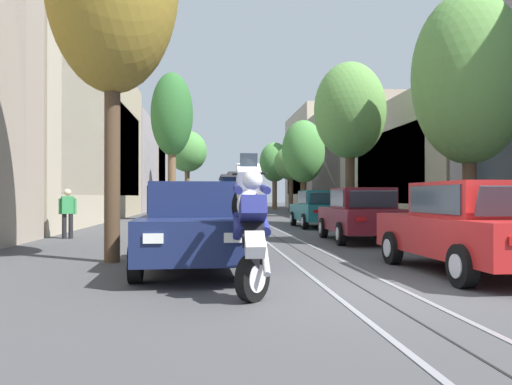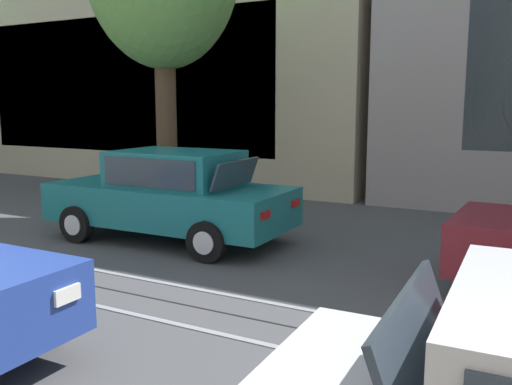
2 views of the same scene
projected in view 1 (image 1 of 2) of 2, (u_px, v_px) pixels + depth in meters
ground_plane at (246, 219)px, 31.04m from camera, size 160.00×160.00×0.00m
trolley_track_rails at (241, 216)px, 34.98m from camera, size 1.14×67.62×0.01m
building_facade_left at (92, 145)px, 33.86m from camera, size 5.52×59.32×10.75m
building_facade_right at (373, 153)px, 38.07m from camera, size 5.98×59.32×10.74m
parked_car_navy_near_left at (193, 226)px, 9.39m from camera, size 2.10×4.40×1.58m
parked_car_silver_second_left at (197, 214)px, 15.22m from camera, size 2.08×4.40×1.58m
parked_car_blue_mid_left at (203, 209)px, 21.79m from camera, size 2.02×4.37×1.58m
parked_car_silver_fourth_left at (204, 206)px, 27.98m from camera, size 2.03×4.38×1.58m
parked_car_silver_fifth_left at (206, 204)px, 34.59m from camera, size 2.02×4.37×1.58m
parked_car_red_near_right at (472, 227)px, 8.88m from camera, size 2.08×4.40×1.58m
parked_car_maroon_second_right at (361, 214)px, 15.29m from camera, size 2.12×4.41×1.58m
parked_car_teal_mid_right at (319, 209)px, 22.23m from camera, size 2.03×4.38×1.58m
street_tree_kerb_left_second at (172, 116)px, 29.16m from camera, size 2.37×2.35×8.34m
street_tree_kerb_left_mid at (187, 152)px, 45.29m from camera, size 3.44×3.24×7.11m
street_tree_kerb_right_near at (469, 79)px, 13.53m from camera, size 3.00×2.61×6.72m
street_tree_kerb_right_second at (350, 111)px, 23.82m from camera, size 3.32×3.13×7.53m
street_tree_kerb_right_mid at (303, 152)px, 34.06m from camera, size 2.85×2.64×6.37m
street_tree_kerb_right_fourth at (291, 164)px, 42.59m from camera, size 2.77×2.52×5.49m
street_tree_kerb_right_far at (275, 163)px, 53.35m from camera, size 3.12×2.65×6.91m
cable_car_trolley at (235, 192)px, 43.05m from camera, size 2.58×9.14×3.28m
motorcycle_with_rider at (251, 221)px, 6.84m from camera, size 0.49×1.78×1.93m
pedestrian_on_left_pavement at (68, 211)px, 16.31m from camera, size 0.55×0.35×1.57m
fire_hydrant at (155, 225)px, 16.33m from camera, size 0.40×0.22×0.84m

